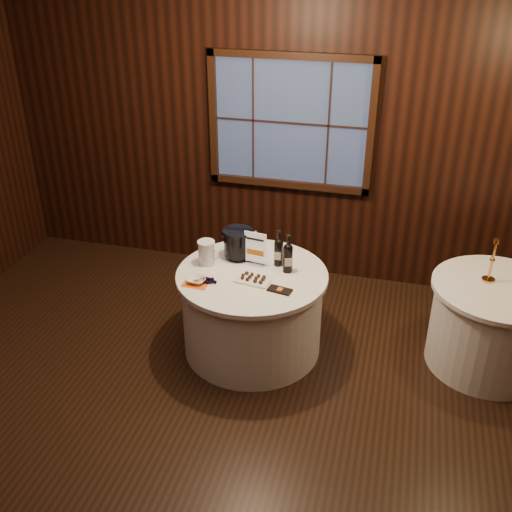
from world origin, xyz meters
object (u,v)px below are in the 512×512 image
(port_bottle_left, at_px, (279,250))
(grape_bunch, at_px, (209,280))
(sign_stand, at_px, (256,253))
(ice_bucket, at_px, (238,243))
(port_bottle_right, at_px, (288,256))
(cracker_bowl, at_px, (197,280))
(brass_candlestick, at_px, (491,266))
(main_table, at_px, (252,311))
(chocolate_plate, at_px, (253,279))
(glass_pitcher, at_px, (207,253))
(chocolate_box, at_px, (280,290))
(side_table, at_px, (492,325))

(port_bottle_left, distance_m, grape_bunch, 0.66)
(sign_stand, height_order, ice_bucket, sign_stand)
(port_bottle_left, xyz_separation_m, port_bottle_right, (0.10, -0.09, 0.01))
(cracker_bowl, bearing_deg, ice_bucket, 67.25)
(sign_stand, relative_size, brass_candlestick, 0.84)
(sign_stand, bearing_deg, ice_bucket, 163.39)
(port_bottle_right, height_order, ice_bucket, port_bottle_right)
(port_bottle_right, xyz_separation_m, ice_bucket, (-0.47, 0.13, -0.01))
(sign_stand, distance_m, cracker_bowl, 0.57)
(port_bottle_right, bearing_deg, main_table, -177.14)
(sign_stand, relative_size, chocolate_plate, 1.05)
(port_bottle_left, height_order, glass_pitcher, port_bottle_left)
(port_bottle_left, xyz_separation_m, chocolate_box, (0.11, -0.41, -0.13))
(ice_bucket, distance_m, cracker_bowl, 0.55)
(sign_stand, relative_size, grape_bunch, 1.74)
(side_table, bearing_deg, cracker_bowl, -166.91)
(chocolate_box, distance_m, cracker_bowl, 0.69)
(cracker_bowl, bearing_deg, brass_candlestick, 15.32)
(ice_bucket, bearing_deg, chocolate_plate, -56.76)
(chocolate_box, height_order, glass_pitcher, glass_pitcher)
(port_bottle_right, bearing_deg, cracker_bowl, -169.72)
(chocolate_plate, xyz_separation_m, brass_candlestick, (1.87, 0.49, 0.12))
(chocolate_box, relative_size, grape_bunch, 1.05)
(main_table, relative_size, cracker_bowl, 8.44)
(chocolate_plate, height_order, cracker_bowl, same)
(sign_stand, height_order, chocolate_box, sign_stand)
(ice_bucket, bearing_deg, grape_bunch, -102.71)
(chocolate_plate, bearing_deg, port_bottle_left, 65.80)
(port_bottle_right, height_order, brass_candlestick, brass_candlestick)
(main_table, relative_size, ice_bucket, 4.80)
(sign_stand, distance_m, chocolate_box, 0.48)
(side_table, relative_size, grape_bunch, 5.91)
(main_table, xyz_separation_m, glass_pitcher, (-0.42, 0.06, 0.49))
(main_table, bearing_deg, side_table, 8.53)
(glass_pitcher, bearing_deg, ice_bucket, 49.95)
(ice_bucket, distance_m, grape_bunch, 0.50)
(sign_stand, height_order, brass_candlestick, brass_candlestick)
(port_bottle_right, bearing_deg, sign_stand, 152.63)
(side_table, height_order, grape_bunch, grape_bunch)
(side_table, xyz_separation_m, port_bottle_left, (-1.82, -0.10, 0.52))
(brass_candlestick, bearing_deg, port_bottle_right, -170.66)
(chocolate_plate, distance_m, chocolate_box, 0.27)
(chocolate_box, bearing_deg, side_table, 27.45)
(port_bottle_left, bearing_deg, glass_pitcher, -166.89)
(port_bottle_right, bearing_deg, glass_pitcher, 165.83)
(brass_candlestick, bearing_deg, cracker_bowl, -164.68)
(main_table, bearing_deg, ice_bucket, 128.66)
(cracker_bowl, xyz_separation_m, brass_candlestick, (2.31, 0.63, 0.11))
(grape_bunch, bearing_deg, port_bottle_right, 30.74)
(side_table, distance_m, sign_stand, 2.07)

